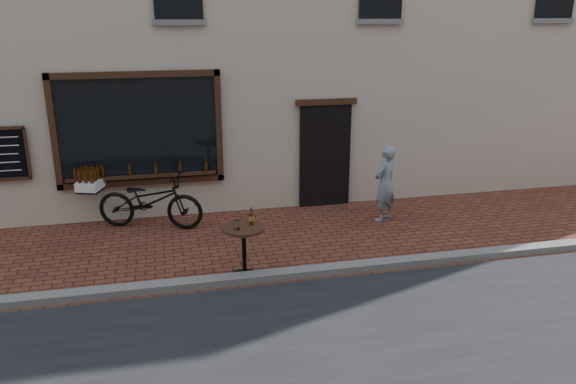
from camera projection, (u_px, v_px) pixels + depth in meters
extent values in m
plane|color=#5A291D|center=(269.00, 285.00, 8.70)|extent=(90.00, 90.00, 0.00)
cube|color=slate|center=(266.00, 276.00, 8.87)|extent=(90.00, 0.25, 0.12)
cube|color=black|center=(139.00, 129.00, 10.93)|extent=(3.00, 0.06, 2.00)
cube|color=black|center=(134.00, 74.00, 10.59)|extent=(3.24, 0.10, 0.12)
cube|color=black|center=(143.00, 182.00, 11.24)|extent=(3.24, 0.10, 0.12)
cube|color=black|center=(53.00, 133.00, 10.58)|extent=(0.12, 0.10, 2.24)
cube|color=black|center=(219.00, 126.00, 11.24)|extent=(0.12, 0.10, 2.24)
cube|color=black|center=(142.00, 176.00, 11.15)|extent=(2.90, 0.16, 0.05)
cube|color=black|center=(325.00, 156.00, 11.97)|extent=(1.10, 0.10, 2.20)
cube|color=black|center=(326.00, 102.00, 11.59)|extent=(1.30, 0.10, 0.12)
cube|color=black|center=(8.00, 154.00, 10.52)|extent=(0.62, 0.04, 0.92)
cylinder|color=#3D1C07|center=(75.00, 174.00, 10.85)|extent=(0.06, 0.06, 0.19)
cylinder|color=#3D1C07|center=(102.00, 173.00, 10.96)|extent=(0.06, 0.06, 0.19)
cylinder|color=#3D1C07|center=(129.00, 171.00, 11.06)|extent=(0.06, 0.06, 0.19)
cylinder|color=#3D1C07|center=(155.00, 170.00, 11.17)|extent=(0.06, 0.06, 0.19)
cylinder|color=#3D1C07|center=(180.00, 168.00, 11.27)|extent=(0.06, 0.06, 0.19)
cylinder|color=#3D1C07|center=(205.00, 167.00, 11.38)|extent=(0.06, 0.06, 0.19)
imported|color=black|center=(150.00, 201.00, 10.86)|extent=(2.19, 1.35, 1.09)
cube|color=black|center=(92.00, 189.00, 10.91)|extent=(0.57, 0.68, 0.04)
cube|color=white|center=(91.00, 184.00, 10.88)|extent=(0.58, 0.70, 0.17)
cylinder|color=#3D1C07|center=(92.00, 178.00, 10.60)|extent=(0.07, 0.07, 0.23)
cylinder|color=#3D1C07|center=(85.00, 177.00, 10.61)|extent=(0.07, 0.07, 0.23)
cylinder|color=#3D1C07|center=(79.00, 177.00, 10.62)|extent=(0.07, 0.07, 0.23)
cylinder|color=#3D1C07|center=(95.00, 175.00, 10.74)|extent=(0.07, 0.07, 0.23)
cylinder|color=#3D1C07|center=(89.00, 175.00, 10.75)|extent=(0.07, 0.07, 0.23)
cylinder|color=#3D1C07|center=(83.00, 175.00, 10.76)|extent=(0.07, 0.07, 0.23)
cylinder|color=#3D1C07|center=(98.00, 173.00, 10.88)|extent=(0.07, 0.07, 0.23)
cylinder|color=#3D1C07|center=(92.00, 173.00, 10.89)|extent=(0.07, 0.07, 0.23)
cylinder|color=#3D1C07|center=(86.00, 173.00, 10.90)|extent=(0.07, 0.07, 0.23)
cylinder|color=#3D1C07|center=(101.00, 171.00, 11.01)|extent=(0.07, 0.07, 0.23)
cylinder|color=#3D1C07|center=(95.00, 171.00, 11.02)|extent=(0.07, 0.07, 0.23)
cylinder|color=black|center=(245.00, 276.00, 8.95)|extent=(0.49, 0.49, 0.03)
cylinder|color=black|center=(244.00, 253.00, 8.83)|extent=(0.07, 0.07, 0.79)
cylinder|color=black|center=(244.00, 228.00, 8.70)|extent=(0.67, 0.67, 0.04)
cylinder|color=gold|center=(251.00, 218.00, 8.75)|extent=(0.07, 0.07, 0.07)
cylinder|color=white|center=(237.00, 225.00, 8.57)|extent=(0.09, 0.09, 0.15)
imported|color=gray|center=(385.00, 184.00, 11.17)|extent=(0.68, 0.62, 1.55)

